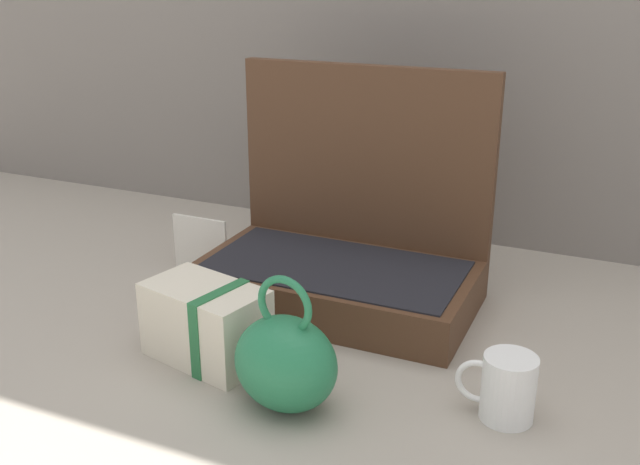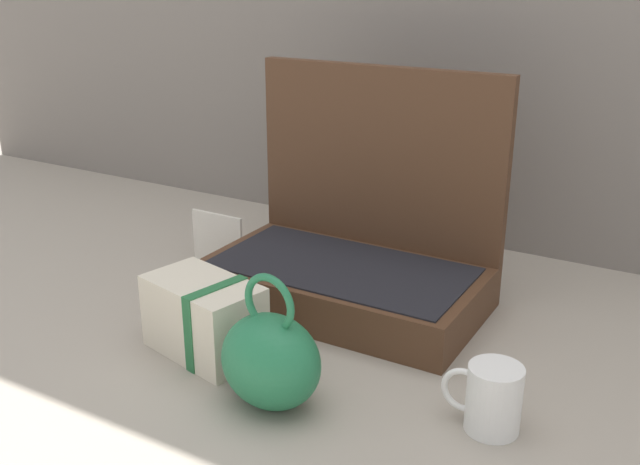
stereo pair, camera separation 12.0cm
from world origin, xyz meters
name	(u,v)px [view 2 (the right image)]	position (x,y,z in m)	size (l,w,h in m)	color
ground_plane	(338,337)	(0.00, 0.00, 0.00)	(6.00, 6.00, 0.00)	#9E9384
open_suitcase	(354,252)	(-0.05, 0.15, 0.10)	(0.51, 0.30, 0.43)	#4C301E
teal_pouch_handbag	(271,360)	(0.01, -0.23, 0.07)	(0.17, 0.14, 0.21)	#237247
cream_toiletry_bag	(205,318)	(-0.16, -0.16, 0.06)	(0.22, 0.16, 0.13)	beige
coffee_mug	(492,398)	(0.31, -0.13, 0.05)	(0.11, 0.08, 0.10)	white
info_card_left	(218,240)	(-0.37, 0.15, 0.06)	(0.13, 0.01, 0.12)	silver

